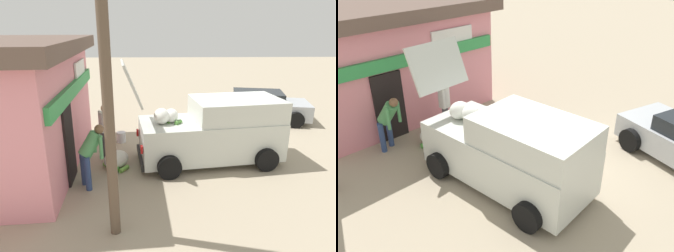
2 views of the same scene
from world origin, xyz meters
The scene contains 8 objects.
ground_plane centered at (0.00, 0.00, 0.00)m, with size 60.00×60.00×0.00m, color tan.
delivery_van centered at (-1.06, 0.18, 0.95)m, with size 2.58×4.73×3.01m.
parked_sedan centered at (3.09, -2.38, 0.60)m, with size 2.72×4.46×1.24m.
vendor_standing centered at (-0.83, 3.41, 0.99)m, with size 0.47×0.48×1.71m.
customer_bending centered at (-2.52, 3.51, 0.95)m, with size 0.65×0.72×1.59m.
unloaded_banana_pile centered at (-1.50, 3.06, 0.24)m, with size 0.96×0.96×0.50m.
paint_bucket centered at (0.52, 3.15, 0.18)m, with size 0.32×0.32×0.37m, color silver.
utility_pole centered at (-4.41, 2.68, 2.52)m, with size 0.20×0.20×5.04m, color brown.
Camera 1 is at (-9.55, 1.78, 3.92)m, focal length 32.70 mm.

